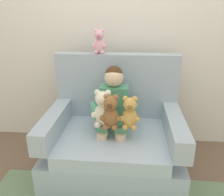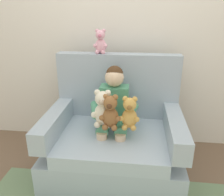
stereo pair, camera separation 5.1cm
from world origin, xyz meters
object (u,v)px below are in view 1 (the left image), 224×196
(armchair, at_px, (114,138))
(seated_child, at_px, (113,108))
(plush_cream, at_px, (103,109))
(plush_pink_on_backrest, at_px, (99,42))
(plush_brown, at_px, (110,113))
(plush_honey, at_px, (130,113))

(armchair, relative_size, seated_child, 1.46)
(plush_cream, relative_size, plush_pink_on_backrest, 1.41)
(armchair, relative_size, plush_pink_on_backrest, 5.21)
(plush_brown, height_order, plush_cream, plush_cream)
(seated_child, relative_size, plush_cream, 2.54)
(plush_cream, distance_m, plush_pink_on_backrest, 0.68)
(plush_brown, bearing_deg, plush_pink_on_backrest, 100.13)
(plush_brown, distance_m, plush_pink_on_backrest, 0.72)
(seated_child, relative_size, plush_brown, 2.74)
(armchair, distance_m, plush_pink_on_backrest, 0.92)
(seated_child, bearing_deg, armchair, -48.96)
(seated_child, distance_m, plush_cream, 0.18)
(plush_brown, relative_size, plush_honey, 1.06)
(plush_brown, relative_size, plush_cream, 0.93)
(plush_pink_on_backrest, bearing_deg, plush_honey, -53.65)
(armchair, bearing_deg, plush_cream, -120.29)
(armchair, xyz_separation_m, seated_child, (-0.01, 0.01, 0.30))
(plush_pink_on_backrest, bearing_deg, plush_cream, -76.11)
(armchair, height_order, seated_child, armchair)
(seated_child, xyz_separation_m, plush_pink_on_backrest, (-0.16, 0.30, 0.54))
(armchair, bearing_deg, plush_honey, -49.84)
(plush_pink_on_backrest, bearing_deg, plush_brown, -69.48)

